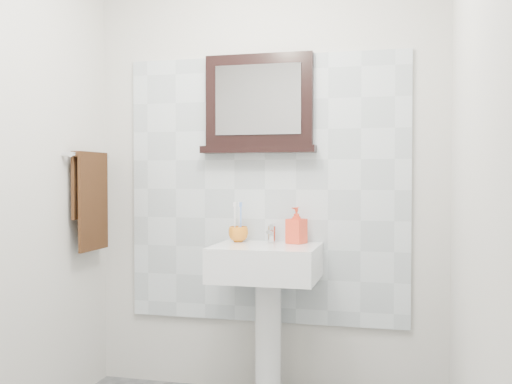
% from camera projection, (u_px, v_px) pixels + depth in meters
% --- Properties ---
extents(back_wall, '(2.00, 0.01, 2.50)m').
position_uv_depth(back_wall, '(266.00, 172.00, 3.38)').
color(back_wall, beige).
rests_on(back_wall, ground).
extents(front_wall, '(2.00, 0.01, 2.50)m').
position_uv_depth(front_wall, '(29.00, 165.00, 1.25)').
color(front_wall, beige).
rests_on(front_wall, ground).
extents(right_wall, '(0.01, 2.20, 2.50)m').
position_uv_depth(right_wall, '(475.00, 169.00, 2.07)').
color(right_wall, beige).
rests_on(right_wall, ground).
extents(splashback, '(1.60, 0.02, 1.50)m').
position_uv_depth(splashback, '(265.00, 189.00, 3.37)').
color(splashback, silver).
rests_on(splashback, back_wall).
extents(pedestal_sink, '(0.55, 0.44, 0.96)m').
position_uv_depth(pedestal_sink, '(266.00, 280.00, 3.16)').
color(pedestal_sink, white).
rests_on(pedestal_sink, ground).
extents(toothbrush_cup, '(0.14, 0.14, 0.09)m').
position_uv_depth(toothbrush_cup, '(238.00, 234.00, 3.31)').
color(toothbrush_cup, orange).
rests_on(toothbrush_cup, pedestal_sink).
extents(toothbrushes, '(0.05, 0.04, 0.21)m').
position_uv_depth(toothbrushes, '(238.00, 220.00, 3.31)').
color(toothbrushes, white).
rests_on(toothbrushes, toothbrush_cup).
extents(soap_dispenser, '(0.12, 0.12, 0.20)m').
position_uv_depth(soap_dispenser, '(296.00, 225.00, 3.23)').
color(soap_dispenser, red).
rests_on(soap_dispenser, pedestal_sink).
extents(framed_mirror, '(0.65, 0.11, 0.55)m').
position_uv_depth(framed_mirror, '(259.00, 106.00, 3.34)').
color(framed_mirror, black).
rests_on(framed_mirror, back_wall).
extents(towel_bar, '(0.07, 0.40, 0.03)m').
position_uv_depth(towel_bar, '(89.00, 156.00, 3.34)').
color(towel_bar, silver).
rests_on(towel_bar, left_wall).
extents(hand_towel, '(0.06, 0.30, 0.55)m').
position_uv_depth(hand_towel, '(91.00, 193.00, 3.34)').
color(hand_towel, '#321C0E').
rests_on(hand_towel, towel_bar).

